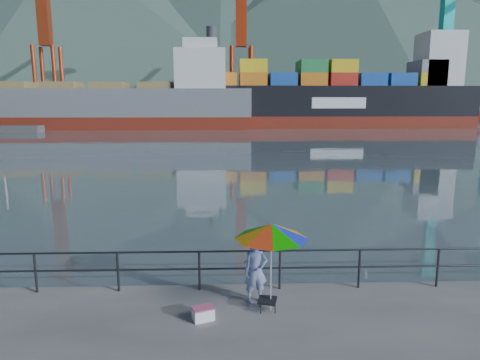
% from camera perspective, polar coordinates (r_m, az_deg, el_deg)
% --- Properties ---
extents(harbor_water, '(500.00, 280.00, 0.00)m').
position_cam_1_polar(harbor_water, '(138.42, -2.64, 8.41)').
color(harbor_water, '#516369').
rests_on(harbor_water, ground).
extents(far_dock, '(200.00, 40.00, 0.40)m').
position_cam_1_polar(far_dock, '(101.78, 2.80, 7.72)').
color(far_dock, '#514F4C').
rests_on(far_dock, ground).
extents(guardrail, '(22.00, 0.06, 1.03)m').
position_cam_1_polar(guardrail, '(10.96, -10.78, -11.79)').
color(guardrail, '#2D3033').
rests_on(guardrail, ground).
extents(mountains, '(600.00, 332.80, 80.00)m').
position_cam_1_polar(mountains, '(221.42, 8.17, 18.26)').
color(mountains, '#385147').
rests_on(mountains, ground).
extents(port_cranes, '(116.00, 28.00, 38.40)m').
position_cam_1_polar(port_cranes, '(97.54, 16.29, 16.64)').
color(port_cranes, '#B83C18').
rests_on(port_cranes, ground).
extents(container_stacks, '(58.00, 5.40, 7.80)m').
position_cam_1_polar(container_stacks, '(105.97, 14.93, 9.05)').
color(container_stacks, yellow).
rests_on(container_stacks, ground).
extents(fisherman, '(0.60, 0.44, 1.52)m').
position_cam_1_polar(fisherman, '(10.14, 2.10, -12.01)').
color(fisherman, navy).
rests_on(fisherman, ground).
extents(beach_umbrella, '(1.73, 1.73, 2.02)m').
position_cam_1_polar(beach_umbrella, '(9.41, 4.21, -6.82)').
color(beach_umbrella, white).
rests_on(beach_umbrella, ground).
extents(folding_stool, '(0.48, 0.48, 0.26)m').
position_cam_1_polar(folding_stool, '(10.02, 3.66, -16.21)').
color(folding_stool, black).
rests_on(folding_stool, ground).
extents(cooler_bag, '(0.51, 0.43, 0.25)m').
position_cam_1_polar(cooler_bag, '(9.66, -4.93, -17.39)').
color(cooler_bag, white).
rests_on(cooler_bag, ground).
extents(fishing_rod, '(0.50, 1.45, 1.08)m').
position_cam_1_polar(fishing_rod, '(11.16, 1.99, -14.09)').
color(fishing_rod, black).
rests_on(fishing_rod, ground).
extents(bulk_carrier, '(50.26, 8.70, 14.50)m').
position_cam_1_polar(bulk_carrier, '(82.71, -15.12, 9.65)').
color(bulk_carrier, maroon).
rests_on(bulk_carrier, ground).
extents(container_ship, '(53.06, 8.84, 18.10)m').
position_cam_1_polar(container_ship, '(86.53, 13.39, 10.91)').
color(container_ship, maroon).
rests_on(container_ship, ground).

